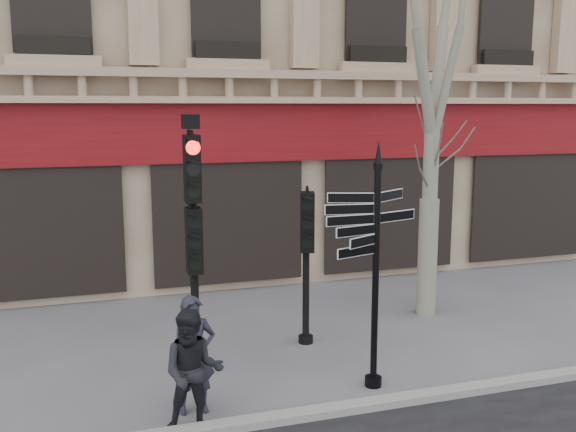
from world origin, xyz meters
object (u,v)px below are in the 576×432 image
at_px(pedestrian_a, 194,355).
at_px(fingerpost, 377,224).
at_px(pedestrian_b, 193,372).
at_px(traffic_signal_secondary, 306,239).
at_px(traffic_signal_main, 193,214).

bearing_deg(pedestrian_a, fingerpost, -0.11).
distance_m(fingerpost, pedestrian_a, 3.17).
relative_size(fingerpost, pedestrian_b, 2.25).
bearing_deg(traffic_signal_secondary, pedestrian_a, -121.43).
relative_size(fingerpost, traffic_signal_secondary, 1.36).
bearing_deg(pedestrian_a, pedestrian_b, -100.38).
xyz_separation_m(fingerpost, pedestrian_b, (-2.80, -0.57, -1.66)).
relative_size(traffic_signal_main, pedestrian_a, 2.46).
height_order(pedestrian_a, pedestrian_b, pedestrian_a).
distance_m(fingerpost, pedestrian_b, 3.31).
bearing_deg(pedestrian_b, pedestrian_a, 92.14).
height_order(traffic_signal_main, pedestrian_b, traffic_signal_main).
bearing_deg(traffic_signal_secondary, pedestrian_b, -115.58).
height_order(traffic_signal_secondary, pedestrian_a, traffic_signal_secondary).
xyz_separation_m(traffic_signal_main, traffic_signal_secondary, (2.08, 0.73, -0.66)).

